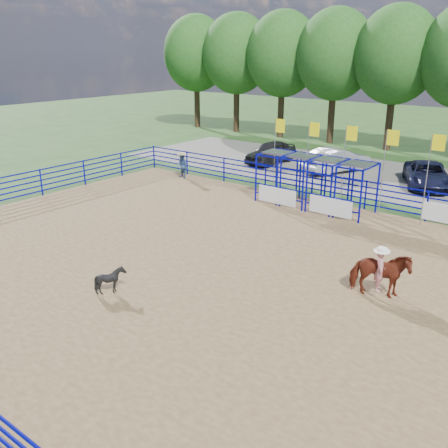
{
  "coord_description": "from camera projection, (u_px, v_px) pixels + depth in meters",
  "views": [
    {
      "loc": [
        9.19,
        -13.24,
        7.69
      ],
      "look_at": [
        -1.95,
        1.0,
        1.3
      ],
      "focal_mm": 40.0,
      "sensor_mm": 36.0,
      "label": 1
    }
  ],
  "objects": [
    {
      "name": "spectator_cowboy",
      "position": [
        182.0,
        165.0,
        30.92
      ],
      "size": [
        0.86,
        0.75,
        1.59
      ],
      "color": "navy",
      "rests_on": "arena_dirt"
    },
    {
      "name": "ground",
      "position": [
        250.0,
        277.0,
        17.74
      ],
      "size": [
        120.0,
        120.0,
        0.0
      ],
      "primitive_type": "plane",
      "color": "#315522",
      "rests_on": "ground"
    },
    {
      "name": "chute_assembly",
      "position": [
        321.0,
        184.0,
        24.99
      ],
      "size": [
        19.32,
        2.41,
        4.2
      ],
      "color": "#0809B0",
      "rests_on": "ground"
    },
    {
      "name": "car_b",
      "position": [
        336.0,
        160.0,
        32.51
      ],
      "size": [
        3.31,
        5.04,
        1.57
      ],
      "primitive_type": "imported",
      "rotation": [
        0.0,
        0.0,
        2.76
      ],
      "color": "gray",
      "rests_on": "gravel_strip"
    },
    {
      "name": "car_a",
      "position": [
        271.0,
        152.0,
        35.08
      ],
      "size": [
        1.96,
        4.51,
        1.51
      ],
      "primitive_type": "imported",
      "rotation": [
        0.0,
        0.0,
        -0.04
      ],
      "color": "black",
      "rests_on": "gravel_strip"
    },
    {
      "name": "calf",
      "position": [
        111.0,
        280.0,
        16.43
      ],
      "size": [
        0.98,
        0.92,
        0.92
      ],
      "primitive_type": "imported",
      "rotation": [
        0.0,
        0.0,
        1.81
      ],
      "color": "black",
      "rests_on": "arena_dirt"
    },
    {
      "name": "arena_dirt",
      "position": [
        250.0,
        277.0,
        17.74
      ],
      "size": [
        30.0,
        20.0,
        0.02
      ],
      "primitive_type": "cube",
      "color": "olive",
      "rests_on": "ground"
    },
    {
      "name": "perimeter_fence",
      "position": [
        250.0,
        258.0,
        17.49
      ],
      "size": [
        30.1,
        20.1,
        1.5
      ],
      "color": "#0809B0",
      "rests_on": "ground"
    },
    {
      "name": "gravel_strip",
      "position": [
        411.0,
        182.0,
        30.36
      ],
      "size": [
        40.0,
        10.0,
        0.01
      ],
      "primitive_type": "cube",
      "color": "slate",
      "rests_on": "ground"
    },
    {
      "name": "car_c",
      "position": [
        427.0,
        175.0,
        29.14
      ],
      "size": [
        4.18,
        5.54,
        1.4
      ],
      "primitive_type": "imported",
      "rotation": [
        0.0,
        0.0,
        0.42
      ],
      "color": "black",
      "rests_on": "gravel_strip"
    },
    {
      "name": "horse_and_rider",
      "position": [
        380.0,
        272.0,
        16.03
      ],
      "size": [
        2.07,
        1.45,
        2.39
      ],
      "color": "maroon",
      "rests_on": "arena_dirt"
    }
  ]
}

